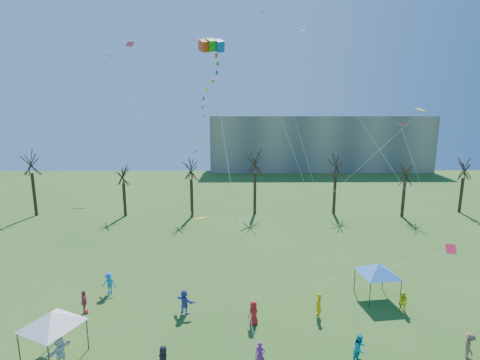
{
  "coord_description": "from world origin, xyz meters",
  "views": [
    {
      "loc": [
        -0.98,
        -12.75,
        14.24
      ],
      "look_at": [
        -0.81,
        5.0,
        11.0
      ],
      "focal_mm": 25.0,
      "sensor_mm": 36.0,
      "label": 1
    }
  ],
  "objects_px": {
    "big_box_kite": "(211,105)",
    "canopy_tent_white": "(52,319)",
    "canopy_tent_blue": "(378,269)",
    "distant_building": "(318,143)"
  },
  "relations": [
    {
      "from": "big_box_kite",
      "to": "canopy_tent_white",
      "type": "height_order",
      "value": "big_box_kite"
    },
    {
      "from": "big_box_kite",
      "to": "canopy_tent_blue",
      "type": "distance_m",
      "value": 18.29
    },
    {
      "from": "canopy_tent_blue",
      "to": "distant_building",
      "type": "bearing_deg",
      "value": 80.49
    },
    {
      "from": "distant_building",
      "to": "canopy_tent_blue",
      "type": "relative_size",
      "value": 15.53
    },
    {
      "from": "distant_building",
      "to": "canopy_tent_blue",
      "type": "distance_m",
      "value": 71.1
    },
    {
      "from": "distant_building",
      "to": "canopy_tent_white",
      "type": "xyz_separation_m",
      "value": [
        -34.03,
        -76.58,
        -4.97
      ]
    },
    {
      "from": "big_box_kite",
      "to": "canopy_tent_white",
      "type": "bearing_deg",
      "value": -156.66
    },
    {
      "from": "distant_building",
      "to": "big_box_kite",
      "type": "xyz_separation_m",
      "value": [
        -24.68,
        -72.54,
        7.62
      ]
    },
    {
      "from": "big_box_kite",
      "to": "distant_building",
      "type": "bearing_deg",
      "value": 71.21
    },
    {
      "from": "canopy_tent_blue",
      "to": "canopy_tent_white",
      "type": "bearing_deg",
      "value": -163.44
    }
  ]
}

